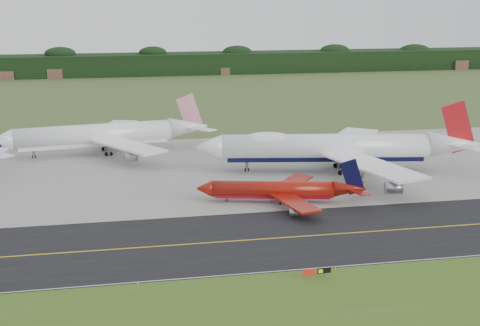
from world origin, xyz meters
The scene contains 13 objects.
ground centered at (0.00, 0.00, 0.00)m, with size 600.00×600.00×0.00m, color #445327.
grass_verge centered at (0.00, -35.00, 0.01)m, with size 400.00×30.00×0.01m, color #3D5F1B.
taxiway centered at (0.00, -4.00, 0.01)m, with size 400.00×32.00×0.02m, color black.
apron centered at (0.00, 51.00, 0.01)m, with size 400.00×78.00×0.01m, color gray.
taxiway_centreline centered at (0.00, -4.00, 0.03)m, with size 400.00×0.40×0.00m, color gold.
taxiway_edge_line centered at (0.00, -19.50, 0.03)m, with size 400.00×0.25×0.00m, color silver.
horizon_treeline centered at (0.00, 273.76, 5.47)m, with size 700.00×25.00×12.00m.
jet_ba_747 centered at (26.04, 41.90, 6.47)m, with size 75.44×61.79×19.01m.
jet_red_737 centered at (5.53, 18.20, 2.85)m, with size 37.89×30.37×10.31m.
jet_star_tail centered at (-33.65, 74.65, 5.54)m, with size 62.95×52.22×16.61m.
taxiway_sign centered at (0.76, -23.44, 1.17)m, with size 4.96×0.52×1.65m.
edge_marker_left centered at (-28.52, -20.50, 0.25)m, with size 0.16×0.16×0.50m, color yellow.
edge_marker_center centered at (5.05, -20.50, 0.25)m, with size 0.16×0.16×0.50m, color yellow.
Camera 1 is at (-31.23, -121.90, 45.70)m, focal length 50.00 mm.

